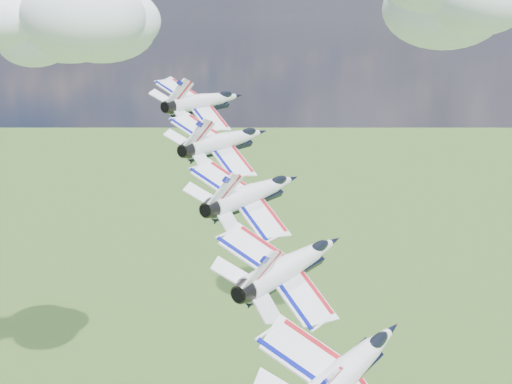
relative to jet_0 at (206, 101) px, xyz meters
The scene contains 6 objects.
cloud_left 111.84m from the jet_0, 145.99° to the left, with size 49.13×38.60×19.30m, color white.
jet_0 is the anchor object (origin of this frame).
jet_1 13.12m from the jet_0, 44.76° to the right, with size 11.89×17.60×5.26m, color white, non-canonical shape.
jet_2 26.25m from the jet_0, 44.76° to the right, with size 11.89×17.60×5.26m, color silver, non-canonical shape.
jet_3 39.37m from the jet_0, 44.76° to the right, with size 11.89×17.60×5.26m, color white, non-canonical shape.
jet_4 52.49m from the jet_0, 44.76° to the right, with size 11.89×17.60×5.26m, color white, non-canonical shape.
Camera 1 is at (45.87, -68.08, 164.21)m, focal length 45.00 mm.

